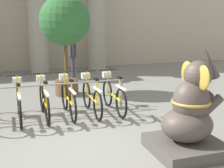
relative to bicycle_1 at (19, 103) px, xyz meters
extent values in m
plane|color=slate|center=(1.03, -1.80, -0.41)|extent=(60.00, 60.00, 0.00)
cylinder|color=gray|center=(1.03, 5.80, 2.09)|extent=(0.78, 0.78, 5.00)
cylinder|color=gray|center=(3.42, 5.80, 2.09)|extent=(0.78, 0.78, 5.00)
cylinder|color=gray|center=(2.46, 0.15, -0.03)|extent=(0.05, 0.05, 0.75)
cylinder|color=gray|center=(0.83, 0.15, 0.34)|extent=(3.36, 0.04, 0.04)
torus|color=black|center=(0.00, 0.48, -0.06)|extent=(0.05, 0.70, 0.70)
torus|color=black|center=(0.00, -0.55, -0.06)|extent=(0.05, 0.70, 0.70)
cube|color=yellow|center=(0.00, -0.03, -0.01)|extent=(0.04, 0.93, 0.04)
cube|color=silver|center=(0.00, -0.55, 0.31)|extent=(0.06, 0.59, 0.03)
cylinder|color=yellow|center=(0.00, -0.45, 0.22)|extent=(0.03, 0.03, 0.56)
cube|color=black|center=(0.00, -0.45, 0.52)|extent=(0.08, 0.18, 0.04)
cylinder|color=yellow|center=(0.00, 0.44, 0.25)|extent=(0.03, 0.03, 0.61)
cylinder|color=black|center=(0.00, 0.44, 0.55)|extent=(0.48, 0.03, 0.03)
cube|color=silver|center=(0.00, 0.54, 0.41)|extent=(0.20, 0.16, 0.14)
torus|color=black|center=(0.55, 0.53, -0.06)|extent=(0.05, 0.70, 0.70)
torus|color=black|center=(0.55, -0.50, -0.06)|extent=(0.05, 0.70, 0.70)
cube|color=yellow|center=(0.55, 0.02, -0.01)|extent=(0.04, 0.93, 0.04)
cube|color=silver|center=(0.55, -0.50, 0.31)|extent=(0.06, 0.59, 0.03)
cylinder|color=yellow|center=(0.55, -0.40, 0.22)|extent=(0.03, 0.03, 0.56)
cube|color=black|center=(0.55, -0.40, 0.52)|extent=(0.08, 0.18, 0.04)
cylinder|color=yellow|center=(0.55, 0.49, 0.25)|extent=(0.03, 0.03, 0.61)
cylinder|color=black|center=(0.55, 0.49, 0.55)|extent=(0.48, 0.03, 0.03)
cube|color=silver|center=(0.55, 0.59, 0.41)|extent=(0.20, 0.16, 0.14)
torus|color=black|center=(1.10, 0.54, -0.06)|extent=(0.05, 0.70, 0.70)
torus|color=black|center=(1.10, -0.49, -0.06)|extent=(0.05, 0.70, 0.70)
cube|color=yellow|center=(1.10, 0.02, -0.01)|extent=(0.04, 0.93, 0.04)
cube|color=silver|center=(1.10, -0.49, 0.31)|extent=(0.06, 0.59, 0.03)
cylinder|color=yellow|center=(1.10, -0.39, 0.22)|extent=(0.03, 0.03, 0.56)
cube|color=black|center=(1.10, -0.39, 0.52)|extent=(0.08, 0.18, 0.04)
cylinder|color=yellow|center=(1.10, 0.50, 0.25)|extent=(0.03, 0.03, 0.61)
cylinder|color=black|center=(1.10, 0.50, 0.55)|extent=(0.48, 0.03, 0.03)
cube|color=silver|center=(1.10, 0.60, 0.41)|extent=(0.20, 0.16, 0.14)
torus|color=black|center=(1.65, 0.51, -0.06)|extent=(0.05, 0.70, 0.70)
torus|color=black|center=(1.65, -0.53, -0.06)|extent=(0.05, 0.70, 0.70)
cube|color=yellow|center=(1.65, -0.01, -0.01)|extent=(0.04, 0.93, 0.04)
cube|color=silver|center=(1.65, -0.53, 0.31)|extent=(0.06, 0.59, 0.03)
cylinder|color=yellow|center=(1.65, -0.43, 0.22)|extent=(0.03, 0.03, 0.56)
cube|color=black|center=(1.65, -0.43, 0.52)|extent=(0.08, 0.18, 0.04)
cylinder|color=yellow|center=(1.65, 0.47, 0.25)|extent=(0.03, 0.03, 0.61)
cylinder|color=black|center=(1.65, 0.47, 0.55)|extent=(0.48, 0.03, 0.03)
cube|color=silver|center=(1.65, 0.57, 0.41)|extent=(0.20, 0.16, 0.14)
torus|color=black|center=(2.21, 0.50, -0.06)|extent=(0.05, 0.70, 0.70)
torus|color=black|center=(2.21, -0.53, -0.06)|extent=(0.05, 0.70, 0.70)
cube|color=yellow|center=(2.21, -0.01, -0.01)|extent=(0.04, 0.93, 0.04)
cube|color=silver|center=(2.21, -0.53, 0.31)|extent=(0.06, 0.59, 0.03)
cylinder|color=yellow|center=(2.21, -0.43, 0.22)|extent=(0.03, 0.03, 0.56)
cube|color=black|center=(2.21, -0.43, 0.52)|extent=(0.08, 0.18, 0.04)
cylinder|color=yellow|center=(2.21, 0.46, 0.25)|extent=(0.03, 0.03, 0.61)
cylinder|color=black|center=(2.21, 0.46, 0.55)|extent=(0.48, 0.03, 0.03)
cube|color=silver|center=(2.21, 0.56, 0.41)|extent=(0.20, 0.16, 0.14)
cube|color=#4C4742|center=(2.63, -2.59, -0.30)|extent=(1.16, 1.16, 0.22)
ellipsoid|color=#4C423D|center=(2.63, -2.59, 0.10)|extent=(0.90, 0.79, 0.58)
ellipsoid|color=#4C423D|center=(2.69, -2.59, 0.49)|extent=(0.63, 0.58, 0.74)
sphere|color=#4C423D|center=(2.79, -2.59, 0.94)|extent=(0.47, 0.47, 0.47)
ellipsoid|color=#B79333|center=(2.73, -2.35, 0.94)|extent=(0.08, 0.34, 0.40)
ellipsoid|color=#B79333|center=(2.73, -2.83, 0.94)|extent=(0.08, 0.34, 0.40)
cone|color=#4C423D|center=(3.00, -2.59, 1.15)|extent=(0.40, 0.17, 0.59)
cylinder|color=#4C423D|center=(2.97, -2.46, 0.42)|extent=(0.47, 0.16, 0.42)
cylinder|color=#4C423D|center=(2.97, -2.72, 0.42)|extent=(0.47, 0.16, 0.42)
torus|color=#B79333|center=(2.69, -2.59, 0.49)|extent=(0.66, 0.66, 0.05)
cylinder|color=#383342|center=(1.97, 3.87, 0.03)|extent=(0.11, 0.11, 0.87)
cylinder|color=#383342|center=(1.97, 3.70, 0.03)|extent=(0.11, 0.11, 0.87)
cube|color=#333338|center=(1.97, 3.78, 0.79)|extent=(0.20, 0.32, 0.65)
sphere|color=tan|center=(1.97, 3.78, 1.25)|extent=(0.24, 0.24, 0.24)
cylinder|color=#333338|center=(1.97, 3.98, 0.82)|extent=(0.07, 0.07, 0.59)
cylinder|color=#333338|center=(1.97, 3.58, 0.82)|extent=(0.07, 0.07, 0.59)
cylinder|color=brown|center=(1.43, 2.01, -0.18)|extent=(0.68, 0.68, 0.45)
cylinder|color=brown|center=(1.43, 2.01, 0.61)|extent=(0.10, 0.10, 1.15)
sphere|color=#2D6633|center=(1.43, 2.01, 1.76)|extent=(1.43, 1.43, 1.43)
camera|label=1|loc=(-0.15, -6.91, 1.91)|focal=50.00mm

